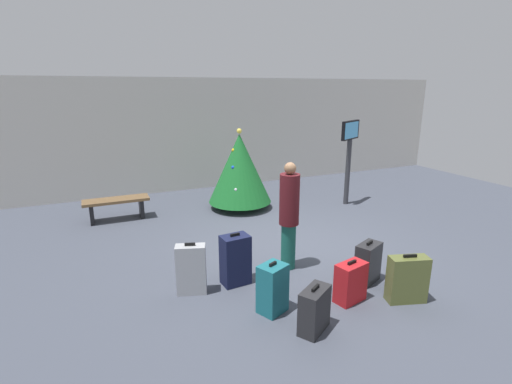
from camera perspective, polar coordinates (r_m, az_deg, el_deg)
ground_plane at (r=6.77m, az=5.88°, el=-9.01°), size 16.00×16.00×0.00m
back_wall at (r=10.85m, az=-7.08°, el=8.77°), size 16.00×0.20×3.07m
holiday_tree at (r=8.86m, az=-2.51°, el=3.64°), size 1.50×1.50×1.91m
flight_info_kiosk at (r=9.36m, az=14.03°, el=6.47°), size 0.73×0.44×2.06m
waiting_bench at (r=8.71m, az=-20.48°, el=-1.77°), size 1.37×0.44×0.48m
traveller_0 at (r=5.85m, az=5.06°, el=-3.30°), size 0.42×0.42×1.73m
suitcase_0 at (r=5.41m, az=-9.84°, el=-11.54°), size 0.45×0.31×0.76m
suitcase_1 at (r=4.95m, az=2.54°, el=-14.48°), size 0.43×0.40×0.69m
suitcase_2 at (r=5.35m, az=14.20°, el=-13.18°), size 0.47×0.34×0.59m
suitcase_3 at (r=5.89m, az=16.69°, el=-10.29°), size 0.48×0.39×0.64m
suitcase_4 at (r=4.69m, az=8.89°, el=-17.34°), size 0.49×0.43×0.59m
suitcase_5 at (r=5.55m, az=22.05°, el=-12.22°), size 0.56×0.36×0.69m
suitcase_6 at (r=5.58m, az=-3.15°, el=-10.28°), size 0.43×0.31×0.79m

